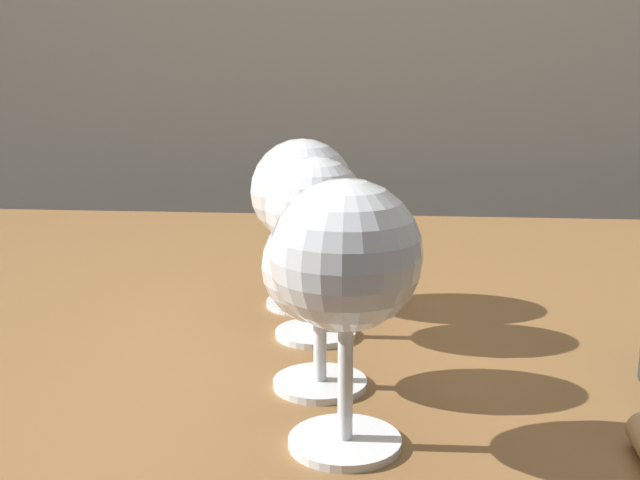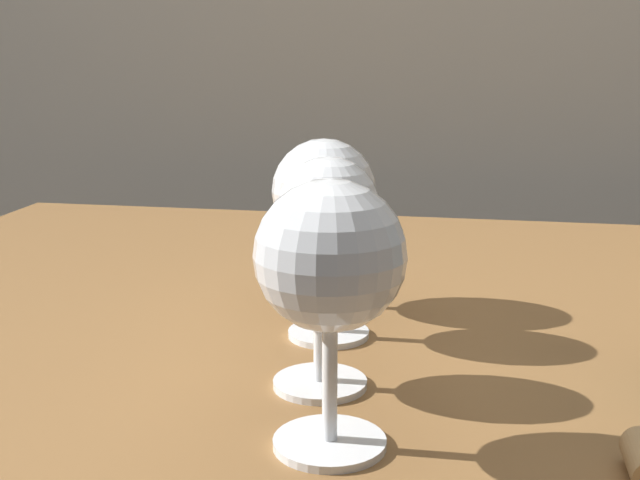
# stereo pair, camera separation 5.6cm
# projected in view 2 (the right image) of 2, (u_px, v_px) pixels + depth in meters

# --- Properties ---
(dining_table) EXTENTS (1.12, 0.79, 0.73)m
(dining_table) POSITION_uv_depth(u_px,v_px,m) (387.00, 412.00, 0.78)
(dining_table) COLOR brown
(dining_table) RESTS_ON ground_plane
(wine_glass_cabernet) EXTENTS (0.09, 0.09, 0.16)m
(wine_glass_cabernet) POSITION_uv_depth(u_px,v_px,m) (330.00, 262.00, 0.47)
(wine_glass_cabernet) COLOR white
(wine_glass_cabernet) RESTS_ON dining_table
(wine_glass_port) EXTENTS (0.08, 0.08, 0.13)m
(wine_glass_port) POSITION_uv_depth(u_px,v_px,m) (320.00, 272.00, 0.56)
(wine_glass_port) COLOR white
(wine_glass_port) RESTS_ON dining_table
(wine_glass_chardonnay) EXTENTS (0.08, 0.08, 0.15)m
(wine_glass_chardonnay) POSITION_uv_depth(u_px,v_px,m) (329.00, 212.00, 0.66)
(wine_glass_chardonnay) COLOR white
(wine_glass_chardonnay) RESTS_ON dining_table
(wine_glass_rose) EXTENTS (0.09, 0.09, 0.15)m
(wine_glass_rose) POSITION_uv_depth(u_px,v_px,m) (324.00, 194.00, 0.74)
(wine_glass_rose) COLOR white
(wine_glass_rose) RESTS_ON dining_table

